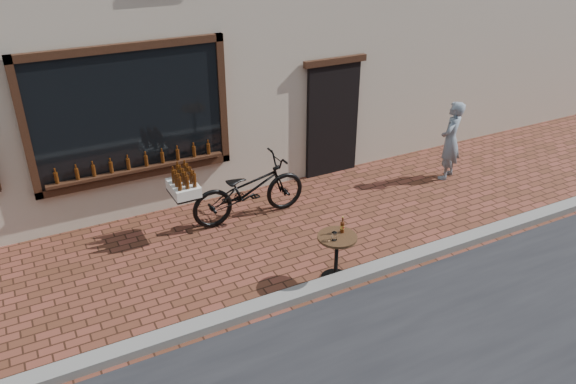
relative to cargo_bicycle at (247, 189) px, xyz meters
name	(u,v)px	position (x,y,z in m)	size (l,w,h in m)	color
ground	(343,294)	(0.32, -2.55, -0.55)	(90.00, 90.00, 0.00)	#4E2819
kerb	(335,282)	(0.32, -2.35, -0.49)	(90.00, 0.25, 0.12)	slate
cargo_bicycle	(247,189)	(0.00, 0.00, 0.00)	(2.35, 0.74, 1.14)	black
bistro_table	(337,248)	(0.42, -2.20, -0.03)	(0.56, 0.56, 0.97)	black
pedestrian	(451,141)	(4.12, -0.34, 0.23)	(0.57, 0.37, 1.55)	slate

